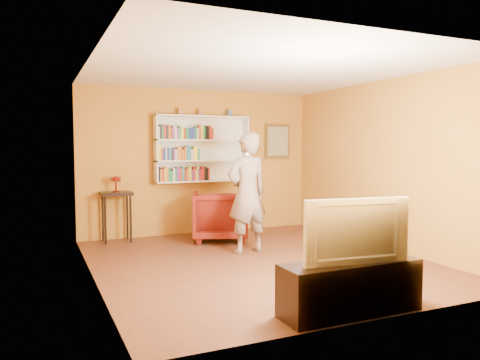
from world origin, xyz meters
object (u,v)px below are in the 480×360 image
object	(u,v)px
bookshelf	(201,149)
ruby_lustre	(116,181)
person	(247,193)
television	(351,230)
tv_cabinet	(350,287)
armchair	(220,216)
console_table	(116,201)

from	to	relation	value
bookshelf	ruby_lustre	bearing A→B (deg)	-174.32
person	television	bearing A→B (deg)	79.24
ruby_lustre	person	size ratio (longest dim) A/B	0.15
tv_cabinet	armchair	bearing A→B (deg)	87.61
television	armchair	bearing A→B (deg)	94.27
armchair	person	distance (m)	1.19
ruby_lustre	television	size ratio (longest dim) A/B	0.25
ruby_lustre	tv_cabinet	world-z (taller)	ruby_lustre
ruby_lustre	television	distance (m)	4.75
television	tv_cabinet	bearing A→B (deg)	0.00
console_table	ruby_lustre	xyz separation A→B (m)	(-0.00, 0.00, 0.35)
person	bookshelf	bearing A→B (deg)	-94.02
ruby_lustre	armchair	size ratio (longest dim) A/B	0.29
console_table	television	size ratio (longest dim) A/B	0.79
person	tv_cabinet	distance (m)	2.89
armchair	television	xyz separation A→B (m)	(-0.16, -3.89, 0.40)
television	console_table	bearing A→B (deg)	115.19
bookshelf	console_table	xyz separation A→B (m)	(-1.61, -0.16, -0.88)
console_table	television	distance (m)	4.75
console_table	television	world-z (taller)	television
armchair	tv_cabinet	size ratio (longest dim) A/B	0.66
bookshelf	tv_cabinet	bearing A→B (deg)	-91.19
bookshelf	armchair	xyz separation A→B (m)	(0.06, -0.77, -1.16)
console_table	person	world-z (taller)	person
bookshelf	tv_cabinet	distance (m)	4.85
ruby_lustre	person	distance (m)	2.40
bookshelf	person	distance (m)	1.97
console_table	tv_cabinet	bearing A→B (deg)	-71.47
ruby_lustre	armchair	bearing A→B (deg)	-20.14
console_table	tv_cabinet	xyz separation A→B (m)	(1.51, -4.50, -0.46)
tv_cabinet	television	bearing A→B (deg)	0.00
ruby_lustre	armchair	distance (m)	1.89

